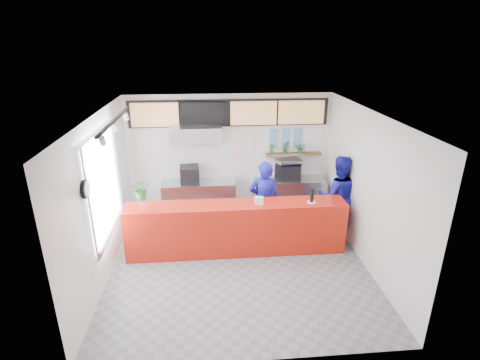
% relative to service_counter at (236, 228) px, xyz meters
% --- Properties ---
extents(floor, '(5.00, 5.00, 0.00)m').
position_rel_service_counter_xyz_m(floor, '(0.00, -0.40, -0.55)').
color(floor, slate).
rests_on(floor, ground).
extents(ceiling, '(5.00, 5.00, 0.00)m').
position_rel_service_counter_xyz_m(ceiling, '(0.00, -0.40, 2.45)').
color(ceiling, silver).
extents(wall_back, '(5.00, 0.00, 5.00)m').
position_rel_service_counter_xyz_m(wall_back, '(0.00, 2.10, 0.95)').
color(wall_back, white).
rests_on(wall_back, ground).
extents(wall_left, '(0.00, 5.00, 5.00)m').
position_rel_service_counter_xyz_m(wall_left, '(-2.50, -0.40, 0.95)').
color(wall_left, white).
rests_on(wall_left, ground).
extents(wall_right, '(0.00, 5.00, 5.00)m').
position_rel_service_counter_xyz_m(wall_right, '(2.50, -0.40, 0.95)').
color(wall_right, white).
rests_on(wall_right, ground).
extents(service_counter, '(4.50, 0.60, 1.10)m').
position_rel_service_counter_xyz_m(service_counter, '(0.00, 0.00, 0.00)').
color(service_counter, red).
rests_on(service_counter, ground).
extents(cream_band, '(5.00, 0.02, 0.80)m').
position_rel_service_counter_xyz_m(cream_band, '(0.00, 2.09, 2.05)').
color(cream_band, beige).
rests_on(cream_band, wall_back).
extents(prep_bench, '(1.80, 0.60, 0.90)m').
position_rel_service_counter_xyz_m(prep_bench, '(-0.80, 1.80, -0.10)').
color(prep_bench, '#B2B5BA').
rests_on(prep_bench, ground).
extents(panini_oven, '(0.48, 0.48, 0.41)m').
position_rel_service_counter_xyz_m(panini_oven, '(-1.01, 1.80, 0.56)').
color(panini_oven, black).
rests_on(panini_oven, prep_bench).
extents(extraction_hood, '(1.20, 0.70, 0.35)m').
position_rel_service_counter_xyz_m(extraction_hood, '(-0.80, 1.75, 1.60)').
color(extraction_hood, '#B2B5BA').
rests_on(extraction_hood, ceiling).
extents(hood_lip, '(1.20, 0.69, 0.31)m').
position_rel_service_counter_xyz_m(hood_lip, '(-0.80, 1.75, 1.40)').
color(hood_lip, '#B2B5BA').
rests_on(hood_lip, ceiling).
extents(right_bench, '(1.80, 0.60, 0.90)m').
position_rel_service_counter_xyz_m(right_bench, '(1.50, 1.80, -0.10)').
color(right_bench, '#B2B5BA').
rests_on(right_bench, ground).
extents(espresso_machine, '(0.73, 0.61, 0.41)m').
position_rel_service_counter_xyz_m(espresso_machine, '(1.44, 1.80, 0.55)').
color(espresso_machine, black).
rests_on(espresso_machine, right_bench).
extents(espresso_tray, '(0.69, 0.55, 0.06)m').
position_rel_service_counter_xyz_m(espresso_tray, '(1.44, 1.80, 0.83)').
color(espresso_tray, '#B2B4BA').
rests_on(espresso_tray, espresso_machine).
extents(herb_shelf, '(1.40, 0.18, 0.04)m').
position_rel_service_counter_xyz_m(herb_shelf, '(1.60, 2.00, 0.95)').
color(herb_shelf, brown).
rests_on(herb_shelf, wall_back).
extents(menu_board_far_left, '(1.10, 0.10, 0.55)m').
position_rel_service_counter_xyz_m(menu_board_far_left, '(-1.75, 1.98, 2.00)').
color(menu_board_far_left, tan).
rests_on(menu_board_far_left, wall_back).
extents(menu_board_mid_left, '(1.10, 0.10, 0.55)m').
position_rel_service_counter_xyz_m(menu_board_mid_left, '(-0.59, 1.98, 2.00)').
color(menu_board_mid_left, black).
rests_on(menu_board_mid_left, wall_back).
extents(menu_board_mid_right, '(1.10, 0.10, 0.55)m').
position_rel_service_counter_xyz_m(menu_board_mid_right, '(0.57, 1.98, 2.00)').
color(menu_board_mid_right, tan).
rests_on(menu_board_mid_right, wall_back).
extents(menu_board_far_right, '(1.10, 0.10, 0.55)m').
position_rel_service_counter_xyz_m(menu_board_far_right, '(1.73, 1.98, 2.00)').
color(menu_board_far_right, tan).
rests_on(menu_board_far_right, wall_back).
extents(soffit, '(4.80, 0.04, 0.65)m').
position_rel_service_counter_xyz_m(soffit, '(0.00, 2.06, 2.00)').
color(soffit, black).
rests_on(soffit, wall_back).
extents(window_pane, '(0.04, 2.20, 1.90)m').
position_rel_service_counter_xyz_m(window_pane, '(-2.47, -0.10, 1.15)').
color(window_pane, silver).
rests_on(window_pane, wall_left).
extents(window_frame, '(0.03, 2.30, 2.00)m').
position_rel_service_counter_xyz_m(window_frame, '(-2.45, -0.10, 1.15)').
color(window_frame, '#B2B5BA').
rests_on(window_frame, wall_left).
extents(wall_clock_rim, '(0.05, 0.30, 0.30)m').
position_rel_service_counter_xyz_m(wall_clock_rim, '(-2.46, -1.30, 1.50)').
color(wall_clock_rim, black).
rests_on(wall_clock_rim, wall_left).
extents(wall_clock_face, '(0.02, 0.26, 0.26)m').
position_rel_service_counter_xyz_m(wall_clock_face, '(-2.43, -1.30, 1.50)').
color(wall_clock_face, white).
rests_on(wall_clock_face, wall_left).
extents(track_rail, '(0.05, 2.40, 0.04)m').
position_rel_service_counter_xyz_m(track_rail, '(-2.10, -0.40, 2.39)').
color(track_rail, black).
rests_on(track_rail, ceiling).
extents(dec_plate_a, '(0.24, 0.03, 0.24)m').
position_rel_service_counter_xyz_m(dec_plate_a, '(0.15, 2.07, 1.20)').
color(dec_plate_a, silver).
rests_on(dec_plate_a, wall_back).
extents(dec_plate_b, '(0.24, 0.03, 0.24)m').
position_rel_service_counter_xyz_m(dec_plate_b, '(0.45, 2.07, 1.10)').
color(dec_plate_b, silver).
rests_on(dec_plate_b, wall_back).
extents(dec_plate_c, '(0.24, 0.03, 0.24)m').
position_rel_service_counter_xyz_m(dec_plate_c, '(0.15, 2.07, 0.90)').
color(dec_plate_c, silver).
rests_on(dec_plate_c, wall_back).
extents(dec_plate_d, '(0.24, 0.03, 0.24)m').
position_rel_service_counter_xyz_m(dec_plate_d, '(0.50, 2.07, 1.35)').
color(dec_plate_d, silver).
rests_on(dec_plate_d, wall_back).
extents(photo_frame_a, '(0.20, 0.02, 0.25)m').
position_rel_service_counter_xyz_m(photo_frame_a, '(1.10, 2.08, 1.45)').
color(photo_frame_a, '#598CBF').
rests_on(photo_frame_a, wall_back).
extents(photo_frame_b, '(0.20, 0.02, 0.25)m').
position_rel_service_counter_xyz_m(photo_frame_b, '(1.40, 2.08, 1.45)').
color(photo_frame_b, '#598CBF').
rests_on(photo_frame_b, wall_back).
extents(photo_frame_c, '(0.20, 0.02, 0.25)m').
position_rel_service_counter_xyz_m(photo_frame_c, '(1.70, 2.08, 1.45)').
color(photo_frame_c, '#598CBF').
rests_on(photo_frame_c, wall_back).
extents(photo_frame_d, '(0.20, 0.02, 0.25)m').
position_rel_service_counter_xyz_m(photo_frame_d, '(1.10, 2.08, 1.20)').
color(photo_frame_d, '#598CBF').
rests_on(photo_frame_d, wall_back).
extents(photo_frame_e, '(0.20, 0.02, 0.25)m').
position_rel_service_counter_xyz_m(photo_frame_e, '(1.40, 2.08, 1.20)').
color(photo_frame_e, '#598CBF').
rests_on(photo_frame_e, wall_back).
extents(photo_frame_f, '(0.20, 0.02, 0.25)m').
position_rel_service_counter_xyz_m(photo_frame_f, '(1.70, 2.08, 1.20)').
color(photo_frame_f, '#598CBF').
rests_on(photo_frame_f, wall_back).
extents(staff_center, '(0.72, 0.52, 1.82)m').
position_rel_service_counter_xyz_m(staff_center, '(0.64, 0.49, 0.36)').
color(staff_center, '#14148C').
rests_on(staff_center, ground).
extents(staff_right, '(1.02, 0.85, 1.89)m').
position_rel_service_counter_xyz_m(staff_right, '(2.30, 0.53, 0.39)').
color(staff_right, '#14148C').
rests_on(staff_right, ground).
extents(herb_a, '(0.16, 0.13, 0.26)m').
position_rel_service_counter_xyz_m(herb_a, '(1.04, 2.00, 1.10)').
color(herb_a, '#286623').
rests_on(herb_a, herb_shelf).
extents(herb_b, '(0.18, 0.15, 0.32)m').
position_rel_service_counter_xyz_m(herb_b, '(1.39, 2.00, 1.13)').
color(herb_b, '#286623').
rests_on(herb_b, herb_shelf).
extents(herb_c, '(0.28, 0.25, 0.26)m').
position_rel_service_counter_xyz_m(herb_c, '(1.78, 2.00, 1.10)').
color(herb_c, '#286623').
rests_on(herb_c, herb_shelf).
extents(glass_vase, '(0.20, 0.20, 0.19)m').
position_rel_service_counter_xyz_m(glass_vase, '(-1.84, -0.06, 0.65)').
color(glass_vase, silver).
rests_on(glass_vase, service_counter).
extents(basil_vase, '(0.37, 0.32, 0.40)m').
position_rel_service_counter_xyz_m(basil_vase, '(-1.84, -0.06, 0.97)').
color(basil_vase, '#286623').
rests_on(basil_vase, glass_vase).
extents(napkin_holder, '(0.19, 0.14, 0.15)m').
position_rel_service_counter_xyz_m(napkin_holder, '(0.45, -0.04, 0.63)').
color(napkin_holder, white).
rests_on(napkin_holder, service_counter).
extents(white_plate, '(0.23, 0.23, 0.01)m').
position_rel_service_counter_xyz_m(white_plate, '(1.53, -0.06, 0.56)').
color(white_plate, white).
rests_on(white_plate, service_counter).
extents(pepper_mill, '(0.07, 0.07, 0.28)m').
position_rel_service_counter_xyz_m(pepper_mill, '(1.53, -0.06, 0.70)').
color(pepper_mill, black).
rests_on(pepper_mill, white_plate).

